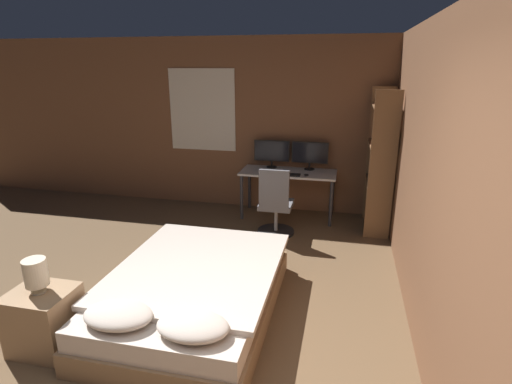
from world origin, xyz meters
name	(u,v)px	position (x,y,z in m)	size (l,w,h in m)	color
wall_back	(276,126)	(-0.02, 4.37, 1.35)	(12.00, 0.08, 2.70)	brown
wall_side_right	(432,186)	(1.78, 1.50, 1.35)	(0.06, 12.00, 2.70)	brown
bed	(194,292)	(-0.23, 1.25, 0.23)	(1.49, 2.10, 0.53)	#846647
nightstand	(45,320)	(-1.27, 0.53, 0.27)	(0.50, 0.44, 0.53)	#997551
bedside_lamp	(36,273)	(-1.27, 0.53, 0.71)	(0.18, 0.18, 0.29)	gray
desk	(288,177)	(0.26, 4.00, 0.64)	(1.45, 0.61, 0.73)	beige
monitor_left	(272,152)	(-0.04, 4.20, 0.98)	(0.56, 0.16, 0.43)	black
monitor_right	(310,154)	(0.55, 4.20, 0.98)	(0.56, 0.16, 0.43)	black
keyboard	(286,174)	(0.26, 3.80, 0.74)	(0.41, 0.13, 0.02)	black
computer_mouse	(306,175)	(0.55, 3.80, 0.75)	(0.07, 0.05, 0.04)	black
office_chair	(275,209)	(0.19, 3.26, 0.38)	(0.52, 0.52, 0.97)	black
bookshelf	(381,158)	(1.57, 3.74, 1.07)	(0.34, 0.78, 1.99)	brown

